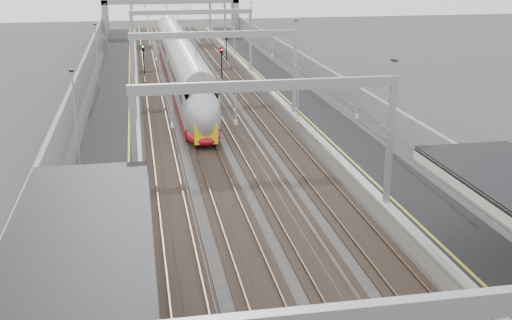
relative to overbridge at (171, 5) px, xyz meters
name	(u,v)px	position (x,y,z in m)	size (l,w,h in m)	color
platform_left	(115,117)	(-8.00, -55.00, -4.81)	(4.00, 120.00, 1.00)	black
platform_right	(304,109)	(8.00, -55.00, -4.81)	(4.00, 120.00, 1.00)	black
tracks	(212,118)	(0.00, -55.00, -5.26)	(11.40, 140.00, 0.20)	black
overhead_line	(202,35)	(0.00, -48.38, 0.83)	(13.00, 140.00, 6.60)	#91939A
overbridge	(171,5)	(0.00, 0.00, 0.00)	(22.00, 2.20, 6.90)	gray
wall_left	(73,106)	(-11.20, -55.00, -3.71)	(0.30, 120.00, 3.20)	gray
wall_right	(341,95)	(11.20, -55.00, -3.71)	(0.30, 120.00, 3.20)	gray
train	(182,69)	(-1.50, -41.98, -3.26)	(2.63, 47.93, 4.16)	maroon
signal_green	(143,54)	(-5.20, -33.38, -2.89)	(0.32, 0.32, 3.48)	black
signal_red_near	(222,57)	(3.20, -37.38, -2.89)	(0.32, 0.32, 3.48)	black
signal_red_far	(226,43)	(5.40, -25.62, -2.89)	(0.32, 0.32, 3.48)	black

